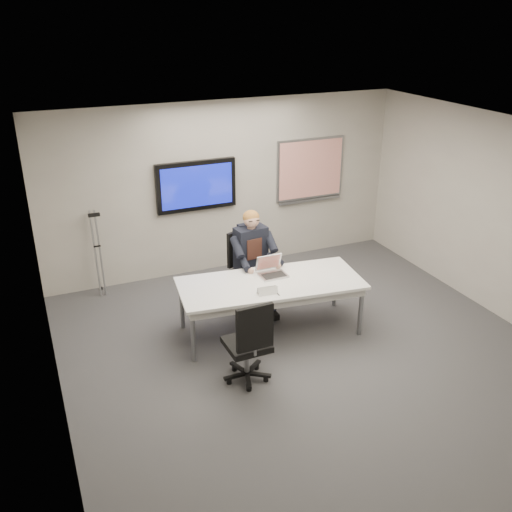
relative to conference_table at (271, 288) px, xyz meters
name	(u,v)px	position (x,y,z in m)	size (l,w,h in m)	color
floor	(309,355)	(0.21, -0.74, -0.67)	(6.00, 6.00, 0.02)	#3D3D3F
ceiling	(318,137)	(0.21, -0.74, 2.13)	(6.00, 6.00, 0.02)	silver
wall_back	(225,187)	(0.21, 2.26, 0.73)	(6.00, 0.02, 2.80)	#A49E94
wall_front	(506,404)	(0.21, -3.74, 0.73)	(6.00, 0.02, 2.80)	#A49E94
wall_left	(47,303)	(-2.79, -0.74, 0.73)	(0.02, 6.00, 2.80)	#A49E94
wall_right	(505,221)	(3.21, -0.74, 0.73)	(0.02, 6.00, 2.80)	#A49E94
conference_table	(271,288)	(0.00, 0.00, 0.00)	(2.54, 1.30, 0.75)	white
tv_display	(196,186)	(-0.29, 2.21, 0.83)	(1.30, 0.09, 0.80)	black
whiteboard	(310,170)	(1.76, 2.23, 0.87)	(1.25, 0.08, 1.10)	gray
office_chair_far	(248,280)	(0.05, 0.93, -0.32)	(0.69, 0.69, 1.10)	black
office_chair_near	(248,356)	(-0.71, -0.94, -0.32)	(0.54, 0.54, 1.10)	black
seated_person	(256,272)	(0.07, 0.67, -0.07)	(0.48, 0.83, 1.47)	#202436
crutch	(98,252)	(-1.94, 2.07, 0.03)	(0.19, 0.30, 1.39)	#97999E
laptop	(271,270)	(0.11, 0.21, 0.15)	(0.37, 0.34, 0.26)	silver
name_tent	(267,290)	(-0.18, -0.29, 0.14)	(0.26, 0.07, 0.10)	white
pen	(277,293)	(-0.06, -0.33, 0.09)	(0.01, 0.01, 0.14)	black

